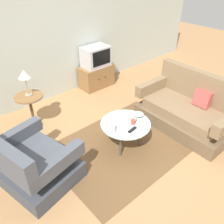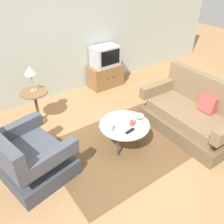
{
  "view_description": "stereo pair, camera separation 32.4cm",
  "coord_description": "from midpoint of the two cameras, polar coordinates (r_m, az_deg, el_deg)",
  "views": [
    {
      "loc": [
        -2.02,
        -1.95,
        2.59
      ],
      "look_at": [
        0.01,
        0.33,
        0.55
      ],
      "focal_mm": 37.86,
      "sensor_mm": 36.0,
      "label": 1
    },
    {
      "loc": [
        -1.76,
        -2.16,
        2.59
      ],
      "look_at": [
        0.01,
        0.33,
        0.55
      ],
      "focal_mm": 37.86,
      "sensor_mm": 36.0,
      "label": 2
    }
  ],
  "objects": [
    {
      "name": "area_rug",
      "position": [
        3.88,
        5.26,
        -8.24
      ],
      "size": [
        2.29,
        1.64,
        0.0
      ],
      "primitive_type": "cube",
      "color": "brown",
      "rests_on": "ground"
    },
    {
      "name": "side_table",
      "position": [
        4.32,
        -15.96,
        2.6
      ],
      "size": [
        0.47,
        0.47,
        0.63
      ],
      "color": "olive",
      "rests_on": "ground"
    },
    {
      "name": "armchair",
      "position": [
        3.39,
        -16.72,
        -10.8
      ],
      "size": [
        1.04,
        1.14,
        0.85
      ],
      "rotation": [
        0.0,
        0.0,
        -1.37
      ],
      "color": "#3E424B",
      "rests_on": "ground"
    },
    {
      "name": "back_wall",
      "position": [
        4.92,
        -12.41,
        18.41
      ],
      "size": [
        9.0,
        0.12,
        2.7
      ],
      "primitive_type": "cube",
      "color": "#B2BCB2",
      "rests_on": "ground"
    },
    {
      "name": "tv_stand",
      "position": [
        5.52,
        0.11,
        8.72
      ],
      "size": [
        0.76,
        0.43,
        0.51
      ],
      "color": "olive",
      "rests_on": "ground"
    },
    {
      "name": "couch",
      "position": [
        4.3,
        20.75,
        -0.78
      ],
      "size": [
        0.9,
        1.66,
        0.95
      ],
      "rotation": [
        0.0,
        0.0,
        1.55
      ],
      "color": "brown",
      "rests_on": "ground"
    },
    {
      "name": "bowl",
      "position": [
        3.75,
        8.94,
        -1.24
      ],
      "size": [
        0.17,
        0.17,
        0.05
      ],
      "color": "silver",
      "rests_on": "coffee_table"
    },
    {
      "name": "vase",
      "position": [
        3.37,
        2.21,
        -3.46
      ],
      "size": [
        0.09,
        0.09,
        0.23
      ],
      "color": "white",
      "rests_on": "coffee_table"
    },
    {
      "name": "tv_remote_silver",
      "position": [
        3.71,
        6.17,
        -1.63
      ],
      "size": [
        0.13,
        0.16,
        0.02
      ],
      "rotation": [
        0.0,
        0.0,
        0.96
      ],
      "color": "#B2B2B7",
      "rests_on": "coffee_table"
    },
    {
      "name": "ground_plane",
      "position": [
        3.81,
        5.25,
        -9.29
      ],
      "size": [
        16.0,
        16.0,
        0.0
      ],
      "primitive_type": "plane",
      "color": "#AD7F51"
    },
    {
      "name": "mug",
      "position": [
        3.57,
        7.51,
        -2.7
      ],
      "size": [
        0.11,
        0.07,
        0.08
      ],
      "color": "#B74C3D",
      "rests_on": "coffee_table"
    },
    {
      "name": "tv_remote_dark",
      "position": [
        3.46,
        7.05,
        -4.66
      ],
      "size": [
        0.16,
        0.06,
        0.02
      ],
      "rotation": [
        0.0,
        0.0,
        0.13
      ],
      "color": "black",
      "rests_on": "coffee_table"
    },
    {
      "name": "table_lamp",
      "position": [
        4.1,
        -17.05,
        9.29
      ],
      "size": [
        0.2,
        0.2,
        0.45
      ],
      "color": "#9E937A",
      "rests_on": "side_table"
    },
    {
      "name": "coffee_table",
      "position": [
        3.63,
        5.58,
        -3.5
      ],
      "size": [
        0.77,
        0.77,
        0.44
      ],
      "color": "#B2C6C1",
      "rests_on": "ground"
    },
    {
      "name": "television",
      "position": [
        5.34,
        0.13,
        13.33
      ],
      "size": [
        0.59,
        0.42,
        0.44
      ],
      "color": "#B7B7BC",
      "rests_on": "tv_stand"
    }
  ]
}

